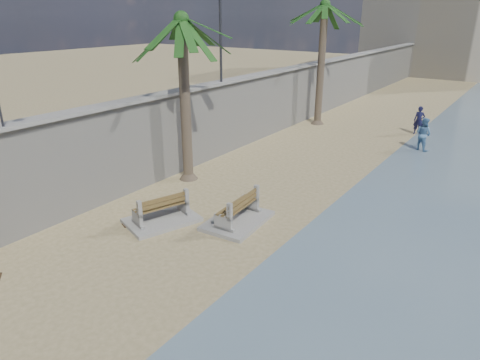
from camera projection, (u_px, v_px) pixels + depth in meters
The scene contains 12 objects.
ground_plane at pixel (83, 324), 9.83m from camera, with size 140.00×140.00×0.00m, color tan.
seawall at pixel (297, 96), 27.22m from camera, with size 0.45×70.00×3.50m, color gray.
wall_cap at pixel (298, 67), 26.56m from camera, with size 0.80×70.00×0.12m, color gray.
end_building at pixel (459, 10), 47.99m from camera, with size 18.00×12.00×14.00m, color #B7AA93.
bench_near at pixel (161, 210), 14.48m from camera, with size 2.29×2.75×0.98m.
bench_far at pixel (237, 211), 14.42m from camera, with size 1.82×2.54×1.01m.
palm_mid at pixel (181, 21), 16.11m from camera, with size 5.00×5.00×7.36m.
palm_back at pixel (325, 6), 25.02m from camera, with size 5.00×5.00×8.03m.
streetlight at pixel (220, 13), 19.28m from camera, with size 0.28×0.28×5.12m.
person_a at pixel (419, 118), 24.86m from camera, with size 0.68×0.46×1.89m, color #121333.
person_b at pixel (424, 132), 21.95m from camera, with size 0.92×0.71×1.90m, color #5480AD.
debris_d at pixel (130, 224), 14.44m from camera, with size 0.44×0.35×0.03m, color #382616.
Camera 1 is at (7.52, -4.43, 6.67)m, focal length 32.00 mm.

